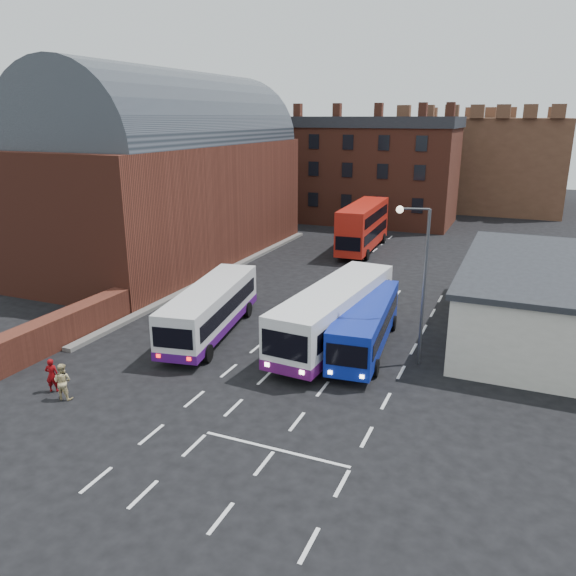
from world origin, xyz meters
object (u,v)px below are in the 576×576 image
at_px(bus_red_double, 363,226).
at_px(street_lamp, 419,272).
at_px(bus_white_inbound, 335,311).
at_px(bus_blue, 365,323).
at_px(pedestrian_red, 52,375).
at_px(pedestrian_beige, 62,381).
at_px(bus_white_outbound, 211,307).

distance_m(bus_red_double, street_lamp, 25.57).
xyz_separation_m(bus_white_inbound, bus_blue, (1.83, -0.26, -0.35)).
height_order(pedestrian_red, pedestrian_beige, pedestrian_beige).
relative_size(bus_white_inbound, street_lamp, 1.49).
bearing_deg(bus_white_inbound, street_lamp, 171.98).
height_order(street_lamp, pedestrian_red, street_lamp).
bearing_deg(pedestrian_red, bus_white_outbound, -133.86).
height_order(bus_blue, pedestrian_beige, bus_blue).
bearing_deg(pedestrian_beige, pedestrian_red, -30.46).
relative_size(street_lamp, pedestrian_red, 4.98).
height_order(bus_red_double, pedestrian_beige, bus_red_double).
bearing_deg(pedestrian_beige, bus_blue, -146.23).
relative_size(bus_white_outbound, pedestrian_red, 6.60).
xyz_separation_m(bus_white_inbound, street_lamp, (4.62, -1.03, 2.98)).
distance_m(bus_white_outbound, bus_blue, 8.94).
bearing_deg(street_lamp, bus_blue, 164.69).
bearing_deg(bus_white_outbound, pedestrian_red, -118.74).
relative_size(bus_white_outbound, bus_white_inbound, 0.89).
distance_m(bus_blue, bus_red_double, 23.82).
relative_size(bus_blue, pedestrian_red, 6.07).
relative_size(bus_red_double, pedestrian_beige, 6.53).
xyz_separation_m(pedestrian_red, pedestrian_beige, (0.97, -0.35, 0.04)).
height_order(bus_white_inbound, bus_red_double, bus_red_double).
xyz_separation_m(bus_red_double, pedestrian_red, (-5.32, -33.23, -1.53)).
relative_size(bus_white_outbound, bus_blue, 1.09).
bearing_deg(pedestrian_red, bus_blue, -164.11).
bearing_deg(bus_white_outbound, bus_red_double, 74.76).
relative_size(bus_red_double, pedestrian_red, 6.83).
bearing_deg(pedestrian_red, pedestrian_beige, 135.04).
xyz_separation_m(bus_red_double, street_lamp, (9.41, -23.64, 2.56)).
distance_m(bus_white_inbound, street_lamp, 5.60).
height_order(bus_blue, bus_red_double, bus_red_double).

